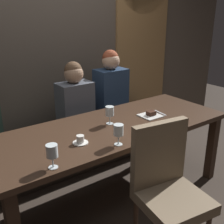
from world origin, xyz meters
TOP-DOWN VIEW (x-y plane):
  - ground at (0.00, 0.00)m, footprint 9.00×9.00m
  - back_wall_tiled at (0.00, 1.22)m, footprint 6.00×0.12m
  - arched_door at (1.35, 1.15)m, footprint 0.90×0.05m
  - dining_table at (0.00, 0.00)m, footprint 2.20×0.84m
  - banquette_bench at (0.00, 0.70)m, footprint 2.50×0.44m
  - chair_near_side at (-0.05, -0.72)m, footprint 0.50×0.50m
  - diner_bearded at (-0.00, 0.68)m, footprint 0.36×0.24m
  - diner_far_end at (0.50, 0.72)m, footprint 0.36×0.24m
  - wine_glass_near_right at (-0.19, -0.33)m, footprint 0.08×0.08m
  - wine_glass_far_right at (-0.73, -0.34)m, footprint 0.08×0.08m
  - wine_glass_end_right at (-0.00, 0.04)m, footprint 0.08×0.08m
  - espresso_cup at (-0.41, -0.14)m, footprint 0.12×0.12m
  - dessert_plate at (0.43, -0.03)m, footprint 0.19×0.19m
  - fork_on_table at (0.57, -0.03)m, footprint 0.03×0.17m

SIDE VIEW (x-z plane):
  - ground at x=0.00m, z-range 0.00..0.00m
  - banquette_bench at x=0.00m, z-range 0.00..0.45m
  - chair_near_side at x=-0.05m, z-range 0.07..1.05m
  - dining_table at x=0.00m, z-range 0.28..1.02m
  - fork_on_table at x=0.57m, z-range 0.74..0.75m
  - dessert_plate at x=0.43m, z-range 0.73..0.78m
  - espresso_cup at x=-0.41m, z-range 0.73..0.80m
  - diner_bearded at x=0.00m, z-range 0.43..1.19m
  - diner_far_end at x=0.50m, z-range 0.43..1.27m
  - wine_glass_end_right at x=0.00m, z-range 0.77..0.93m
  - wine_glass_near_right at x=-0.19m, z-range 0.77..0.94m
  - wine_glass_far_right at x=-0.73m, z-range 0.77..0.94m
  - arched_door at x=1.35m, z-range 0.09..2.64m
  - back_wall_tiled at x=0.00m, z-range 0.00..3.00m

